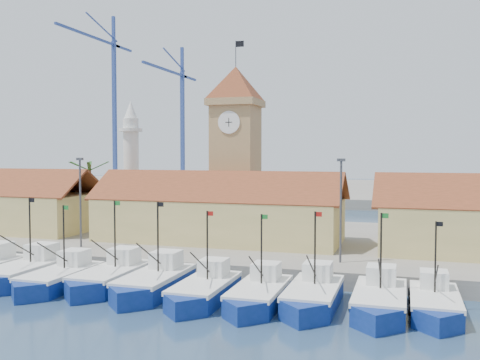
% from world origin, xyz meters
% --- Properties ---
extents(ground, '(400.00, 400.00, 0.00)m').
position_xyz_m(ground, '(0.00, 0.00, 0.00)').
color(ground, navy).
rests_on(ground, ground).
extents(quay, '(140.00, 32.00, 1.50)m').
position_xyz_m(quay, '(0.00, 24.00, 0.75)').
color(quay, gray).
rests_on(quay, ground).
extents(terminal, '(240.00, 80.00, 2.00)m').
position_xyz_m(terminal, '(0.00, 110.00, 1.00)').
color(terminal, gray).
rests_on(terminal, ground).
extents(boat_2, '(3.66, 10.02, 7.58)m').
position_xyz_m(boat_2, '(-11.45, 2.76, 0.78)').
color(boat_2, navy).
rests_on(boat_2, ground).
extents(boat_3, '(3.43, 9.39, 7.11)m').
position_xyz_m(boat_3, '(-7.46, 1.98, 0.73)').
color(boat_3, navy).
rests_on(boat_3, ground).
extents(boat_4, '(3.61, 9.89, 7.48)m').
position_xyz_m(boat_4, '(-3.52, 3.31, 0.77)').
color(boat_4, navy).
rests_on(boat_4, ground).
extents(boat_5, '(3.64, 9.98, 7.55)m').
position_xyz_m(boat_5, '(0.65, 2.75, 0.78)').
color(boat_5, navy).
rests_on(boat_5, ground).
extents(boat_6, '(3.40, 9.32, 7.05)m').
position_xyz_m(boat_6, '(5.17, 1.89, 0.73)').
color(boat_6, navy).
rests_on(boat_6, ground).
extents(boat_7, '(3.34, 9.16, 6.93)m').
position_xyz_m(boat_7, '(9.35, 1.99, 0.72)').
color(boat_7, navy).
rests_on(boat_7, ground).
extents(boat_8, '(3.46, 9.49, 7.18)m').
position_xyz_m(boat_8, '(13.14, 2.73, 0.74)').
color(boat_8, navy).
rests_on(boat_8, ground).
extents(boat_9, '(3.49, 9.56, 7.23)m').
position_xyz_m(boat_9, '(17.75, 2.81, 0.75)').
color(boat_9, navy).
rests_on(boat_9, ground).
extents(boat_10, '(3.23, 8.84, 6.69)m').
position_xyz_m(boat_10, '(21.35, 3.37, 0.69)').
color(boat_10, navy).
rests_on(boat_10, ground).
extents(hall_center, '(27.04, 10.13, 7.61)m').
position_xyz_m(hall_center, '(0.00, 20.00, 3.99)').
color(hall_center, '#D9C177').
rests_on(hall_center, quay).
extents(clock_tower, '(5.80, 5.80, 22.70)m').
position_xyz_m(clock_tower, '(0.00, 26.00, 11.96)').
color(clock_tower, '#A08052').
rests_on(clock_tower, quay).
extents(minaret, '(3.00, 3.00, 16.30)m').
position_xyz_m(minaret, '(-15.00, 28.00, 9.73)').
color(minaret, silver).
rests_on(minaret, quay).
extents(palm_tree, '(5.60, 5.03, 8.39)m').
position_xyz_m(palm_tree, '(-20.00, 26.00, 6.25)').
color(palm_tree, brown).
rests_on(palm_tree, quay).
extents(lamp_posts, '(80.70, 0.25, 9.03)m').
position_xyz_m(lamp_posts, '(0.50, 12.00, 6.48)').
color(lamp_posts, '#3F3F44').
rests_on(lamp_posts, quay).
extents(crane_blue_far, '(1.00, 36.69, 47.92)m').
position_xyz_m(crane_blue_far, '(-60.84, 100.18, 28.91)').
color(crane_blue_far, '#2D448B').
rests_on(crane_blue_far, terminal).
extents(crane_blue_near, '(1.00, 34.13, 39.23)m').
position_xyz_m(crane_blue_near, '(-42.29, 106.29, 23.88)').
color(crane_blue_near, '#2D448B').
rests_on(crane_blue_near, terminal).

